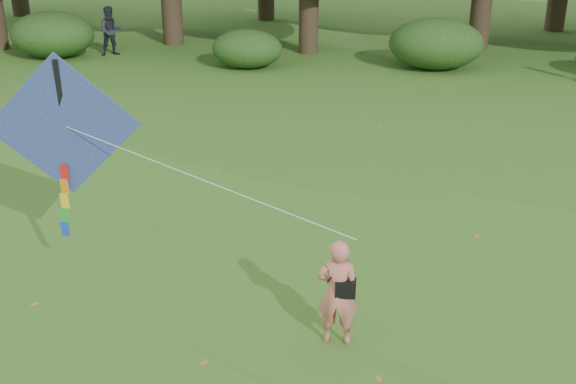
# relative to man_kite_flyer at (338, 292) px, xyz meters

# --- Properties ---
(ground) EXTENTS (100.00, 100.00, 0.00)m
(ground) POSITION_rel_man_kite_flyer_xyz_m (-0.66, 0.16, -0.86)
(ground) COLOR #265114
(ground) RESTS_ON ground
(man_kite_flyer) EXTENTS (0.63, 0.42, 1.72)m
(man_kite_flyer) POSITION_rel_man_kite_flyer_xyz_m (0.00, 0.00, 0.00)
(man_kite_flyer) COLOR #C56A5C
(man_kite_flyer) RESTS_ON ground
(bystander_left) EXTENTS (1.19, 1.12, 1.94)m
(bystander_left) POSITION_rel_man_kite_flyer_xyz_m (-10.46, 18.62, 0.11)
(bystander_left) COLOR #20222B
(bystander_left) RESTS_ON ground
(crossbody_bag) EXTENTS (0.43, 0.20, 0.70)m
(crossbody_bag) POSITION_rel_man_kite_flyer_xyz_m (0.12, -0.03, 0.11)
(crossbody_bag) COLOR black
(crossbody_bag) RESTS_ON ground
(flying_kite) EXTENTS (5.86, 1.35, 3.16)m
(flying_kite) POSITION_rel_man_kite_flyer_xyz_m (-4.42, 0.99, 2.03)
(flying_kite) COLOR #2837AD
(flying_kite) RESTS_ON ground
(shrub_band) EXTENTS (39.15, 3.22, 1.88)m
(shrub_band) POSITION_rel_man_kite_flyer_xyz_m (-1.38, 17.76, -0.00)
(shrub_band) COLOR #264919
(shrub_band) RESTS_ON ground
(fallen_leaves) EXTENTS (7.67, 14.03, 0.01)m
(fallen_leaves) POSITION_rel_man_kite_flyer_xyz_m (-1.11, 3.91, -0.85)
(fallen_leaves) COLOR olive
(fallen_leaves) RESTS_ON ground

